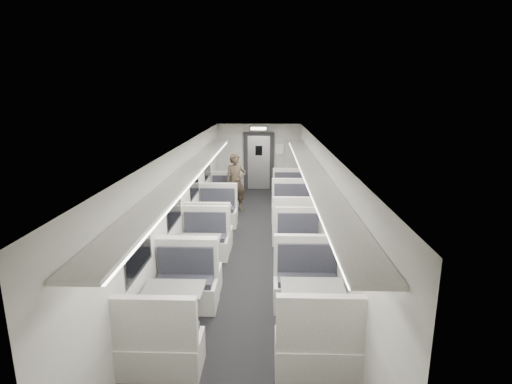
# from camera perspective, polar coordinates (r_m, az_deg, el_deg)

# --- Properties ---
(room) EXTENTS (3.24, 12.24, 2.64)m
(room) POSITION_cam_1_polar(r_m,az_deg,el_deg) (8.77, -0.56, -0.99)
(room) COLOR black
(room) RESTS_ON ground
(booth_left_a) EXTENTS (0.96, 1.95, 1.04)m
(booth_left_a) POSITION_cam_1_polar(r_m,az_deg,el_deg) (12.02, -4.72, -1.13)
(booth_left_a) COLOR #B0B0A6
(booth_left_a) RESTS_ON room
(booth_left_b) EXTENTS (1.04, 2.11, 1.13)m
(booth_left_b) POSITION_cam_1_polar(r_m,az_deg,el_deg) (9.96, -6.11, -4.19)
(booth_left_b) COLOR #B0B0A6
(booth_left_b) RESTS_ON room
(booth_left_c) EXTENTS (1.02, 2.07, 1.10)m
(booth_left_c) POSITION_cam_1_polar(r_m,az_deg,el_deg) (8.01, -8.15, -8.89)
(booth_left_c) COLOR #B0B0A6
(booth_left_c) RESTS_ON room
(booth_left_d) EXTENTS (1.04, 2.12, 1.13)m
(booth_left_d) POSITION_cam_1_polar(r_m,az_deg,el_deg) (6.17, -11.58, -16.29)
(booth_left_d) COLOR #B0B0A6
(booth_left_d) RESTS_ON room
(booth_right_a) EXTENTS (1.00, 2.02, 1.08)m
(booth_right_a) POSITION_cam_1_polar(r_m,az_deg,el_deg) (12.34, 4.76, -0.67)
(booth_right_a) COLOR #B0B0A6
(booth_right_a) RESTS_ON room
(booth_right_b) EXTENTS (1.08, 2.20, 1.18)m
(booth_right_b) POSITION_cam_1_polar(r_m,az_deg,el_deg) (10.26, 5.35, -3.53)
(booth_right_b) COLOR #B0B0A6
(booth_right_b) RESTS_ON room
(booth_right_c) EXTENTS (0.99, 2.01, 1.08)m
(booth_right_c) POSITION_cam_1_polar(r_m,az_deg,el_deg) (8.00, 6.38, -8.95)
(booth_right_c) COLOR #B0B0A6
(booth_right_c) RESTS_ON room
(booth_right_d) EXTENTS (1.09, 2.21, 1.18)m
(booth_right_d) POSITION_cam_1_polar(r_m,az_deg,el_deg) (6.09, 7.99, -16.41)
(booth_right_d) COLOR #B0B0A6
(booth_right_d) RESTS_ON room
(passenger) EXTENTS (0.71, 0.54, 1.73)m
(passenger) POSITION_cam_1_polar(r_m,az_deg,el_deg) (11.99, -2.91, 1.41)
(passenger) COLOR black
(passenger) RESTS_ON room
(window_a) EXTENTS (0.02, 1.18, 0.84)m
(window_a) POSITION_cam_1_polar(r_m,az_deg,el_deg) (12.20, -6.92, 3.86)
(window_a) COLOR black
(window_a) RESTS_ON room
(window_b) EXTENTS (0.02, 1.18, 0.84)m
(window_b) POSITION_cam_1_polar(r_m,az_deg,el_deg) (10.07, -8.77, 1.66)
(window_b) COLOR black
(window_b) RESTS_ON room
(window_c) EXTENTS (0.02, 1.18, 0.84)m
(window_c) POSITION_cam_1_polar(r_m,az_deg,el_deg) (7.98, -11.61, -1.69)
(window_c) COLOR black
(window_c) RESTS_ON room
(window_d) EXTENTS (0.02, 1.18, 0.84)m
(window_d) POSITION_cam_1_polar(r_m,az_deg,el_deg) (5.97, -16.43, -7.35)
(window_d) COLOR black
(window_d) RESTS_ON room
(luggage_rack_left) EXTENTS (0.46, 10.40, 0.09)m
(luggage_rack_left) POSITION_cam_1_polar(r_m,az_deg,el_deg) (8.47, -9.11, 3.25)
(luggage_rack_left) COLOR #B0B0A6
(luggage_rack_left) RESTS_ON room
(luggage_rack_right) EXTENTS (0.46, 10.40, 0.09)m
(luggage_rack_right) POSITION_cam_1_polar(r_m,az_deg,el_deg) (8.36, 7.91, 3.16)
(luggage_rack_right) COLOR #B0B0A6
(luggage_rack_right) RESTS_ON room
(vestibule_door) EXTENTS (1.10, 0.13, 2.10)m
(vestibule_door) POSITION_cam_1_polar(r_m,az_deg,el_deg) (14.61, 0.40, 4.38)
(vestibule_door) COLOR black
(vestibule_door) RESTS_ON room
(exit_sign) EXTENTS (0.62, 0.12, 0.16)m
(exit_sign) POSITION_cam_1_polar(r_m,az_deg,el_deg) (13.97, 0.36, 9.07)
(exit_sign) COLOR black
(exit_sign) RESTS_ON room
(wall_notice) EXTENTS (0.32, 0.02, 0.40)m
(wall_notice) POSITION_cam_1_polar(r_m,az_deg,el_deg) (14.53, 3.38, 6.14)
(wall_notice) COLOR white
(wall_notice) RESTS_ON room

